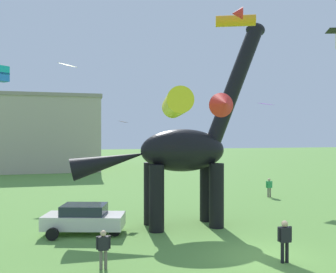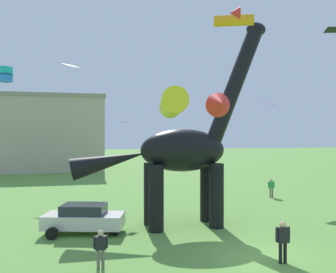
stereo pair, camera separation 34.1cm
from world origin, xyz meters
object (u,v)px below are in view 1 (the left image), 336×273
object	(u,v)px
parked_sedan_left	(84,218)
kite_near_low	(236,19)
person_near_flyer	(285,237)
kite_apex	(68,65)
person_vendor_side	(103,246)
kite_trailing	(186,104)
kite_far_right	(2,74)
dinosaur_sculpture	(182,150)
person_photographer	(269,186)
kite_mid_left	(123,122)
kite_mid_center	(266,104)
kite_mid_right	(335,31)

from	to	relation	value
parked_sedan_left	kite_near_low	size ratio (longest dim) A/B	2.56
person_near_flyer	kite_apex	distance (m)	28.85
person_vendor_side	kite_apex	bearing A→B (deg)	-80.46
kite_trailing	kite_far_right	bearing A→B (deg)	115.97
person_vendor_side	dinosaur_sculpture	bearing A→B (deg)	-126.62
person_vendor_side	person_photographer	size ratio (longest dim) A/B	0.95
person_near_flyer	kite_mid_left	distance (m)	14.57
kite_far_right	kite_apex	xyz separation A→B (m)	(5.44, 4.08, 1.83)
kite_trailing	kite_far_right	distance (m)	24.27
person_vendor_side	kite_apex	distance (m)	26.41
dinosaur_sculpture	kite_trailing	bearing A→B (deg)	-99.83
parked_sedan_left	kite_apex	xyz separation A→B (m)	(-1.51, 18.30, 11.69)
person_near_flyer	kite_mid_center	xyz separation A→B (m)	(7.06, 14.00, 6.86)
kite_mid_right	person_vendor_side	bearing A→B (deg)	166.40
person_near_flyer	kite_near_low	xyz separation A→B (m)	(-1.68, 1.08, 9.18)
kite_trailing	kite_apex	size ratio (longest dim) A/B	1.62
dinosaur_sculpture	person_near_flyer	distance (m)	7.87
parked_sedan_left	person_near_flyer	size ratio (longest dim) A/B	2.60
kite_apex	kite_near_low	bearing A→B (deg)	-71.70
kite_trailing	kite_mid_right	distance (m)	6.74
parked_sedan_left	kite_mid_center	bearing A→B (deg)	41.89
person_near_flyer	kite_trailing	distance (m)	7.00
person_vendor_side	kite_near_low	distance (m)	10.87
kite_far_right	parked_sedan_left	bearing A→B (deg)	-63.97
kite_apex	person_photographer	bearing A→B (deg)	-32.41
parked_sedan_left	person_vendor_side	distance (m)	5.38
kite_mid_left	kite_trailing	world-z (taller)	kite_trailing
kite_mid_right	kite_mid_center	world-z (taller)	kite_mid_right
person_vendor_side	kite_mid_right	world-z (taller)	kite_mid_right
person_photographer	person_vendor_side	bearing A→B (deg)	-113.89
kite_mid_left	kite_near_low	size ratio (longest dim) A/B	0.45
person_vendor_side	kite_near_low	bearing A→B (deg)	-175.86
kite_mid_right	kite_mid_center	distance (m)	16.09
kite_mid_center	person_photographer	bearing A→B (deg)	2.09
person_photographer	kite_apex	distance (m)	23.07
person_near_flyer	person_vendor_side	bearing A→B (deg)	113.15
parked_sedan_left	kite_far_right	size ratio (longest dim) A/B	3.36
person_near_flyer	person_photographer	world-z (taller)	person_near_flyer
kite_mid_center	person_vendor_side	bearing A→B (deg)	-138.03
person_near_flyer	person_vendor_side	distance (m)	7.38
person_photographer	kite_mid_right	xyz separation A→B (m)	(-5.80, -15.06, 8.39)
person_near_flyer	kite_apex	size ratio (longest dim) A/B	0.88
dinosaur_sculpture	person_vendor_side	xyz separation A→B (m)	(-4.84, -5.60, -3.46)
dinosaur_sculpture	kite_near_low	xyz separation A→B (m)	(0.77, -5.61, 5.85)
kite_near_low	kite_apex	size ratio (longest dim) A/B	0.89
kite_mid_left	kite_mid_center	distance (m)	12.45
kite_mid_left	kite_mid_right	xyz separation A→B (m)	(6.76, -13.64, 3.11)
person_vendor_side	person_photographer	bearing A→B (deg)	-134.40
person_vendor_side	person_near_flyer	bearing A→B (deg)	175.72
dinosaur_sculpture	kite_near_low	size ratio (longest dim) A/B	6.87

